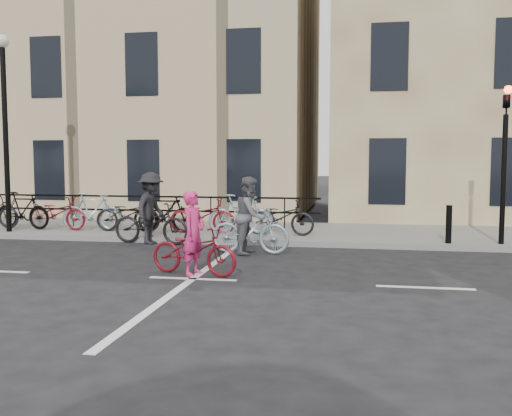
% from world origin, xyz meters
% --- Properties ---
extents(ground, '(120.00, 120.00, 0.00)m').
position_xyz_m(ground, '(0.00, 0.00, 0.00)').
color(ground, black).
rests_on(ground, ground).
extents(sidewalk, '(46.00, 4.00, 0.15)m').
position_xyz_m(sidewalk, '(-4.00, 6.00, 0.07)').
color(sidewalk, slate).
rests_on(sidewalk, ground).
extents(building_west, '(20.00, 10.00, 10.00)m').
position_xyz_m(building_west, '(-9.00, 13.00, 5.15)').
color(building_west, tan).
rests_on(building_west, sidewalk).
extents(traffic_light, '(0.18, 0.30, 3.90)m').
position_xyz_m(traffic_light, '(6.20, 4.34, 2.45)').
color(traffic_light, black).
rests_on(traffic_light, sidewalk).
extents(lamp_post, '(0.36, 0.36, 5.28)m').
position_xyz_m(lamp_post, '(-6.50, 4.40, 3.49)').
color(lamp_post, black).
rests_on(lamp_post, sidewalk).
extents(bollard_east, '(0.14, 0.14, 0.90)m').
position_xyz_m(bollard_east, '(5.00, 4.25, 0.60)').
color(bollard_east, black).
rests_on(bollard_east, sidewalk).
extents(parked_bikes, '(10.40, 1.23, 1.05)m').
position_xyz_m(parked_bikes, '(-3.30, 5.04, 0.64)').
color(parked_bikes, black).
rests_on(parked_bikes, sidewalk).
extents(cyclist_pink, '(1.84, 1.00, 1.56)m').
position_xyz_m(cyclist_pink, '(-0.09, 0.38, 0.54)').
color(cyclist_pink, maroon).
rests_on(cyclist_pink, ground).
extents(cyclist_grey, '(1.83, 0.89, 1.74)m').
position_xyz_m(cyclist_grey, '(0.50, 2.86, 0.70)').
color(cyclist_grey, '#859FAE').
rests_on(cyclist_grey, ground).
extents(cyclist_dark, '(2.09, 1.23, 1.80)m').
position_xyz_m(cyclist_dark, '(-2.22, 3.90, 0.71)').
color(cyclist_dark, black).
rests_on(cyclist_dark, ground).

